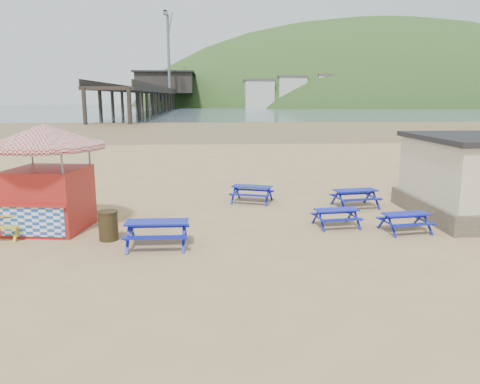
{
  "coord_description": "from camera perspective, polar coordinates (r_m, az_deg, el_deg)",
  "views": [
    {
      "loc": [
        -1.31,
        -16.01,
        4.58
      ],
      "look_at": [
        -0.07,
        1.5,
        1.0
      ],
      "focal_mm": 35.0,
      "sensor_mm": 36.0,
      "label": 1
    }
  ],
  "objects": [
    {
      "name": "headland_town",
      "position": [
        262.51,
        16.49,
        7.9
      ],
      "size": [
        264.0,
        144.0,
        108.0
      ],
      "color": "#2D4C1E",
      "rests_on": "ground"
    },
    {
      "name": "picnic_table_blue_b",
      "position": [
        20.64,
        1.49,
        -0.26
      ],
      "size": [
        2.11,
        1.9,
        0.73
      ],
      "rotation": [
        0.0,
        0.0,
        -0.33
      ],
      "color": "#0A0896",
      "rests_on": "ground"
    },
    {
      "name": "ice_cream_kiosk",
      "position": [
        17.35,
        -22.54,
        3.17
      ],
      "size": [
        4.72,
        4.72,
        3.69
      ],
      "rotation": [
        0.0,
        0.0,
        -0.16
      ],
      "color": "#A31E1A",
      "rests_on": "ground"
    },
    {
      "name": "pier",
      "position": [
        194.96,
        -9.13,
        11.65
      ],
      "size": [
        24.0,
        220.0,
        39.29
      ],
      "color": "black",
      "rests_on": "ground"
    },
    {
      "name": "sea",
      "position": [
        186.08,
        -3.68,
        10.1
      ],
      "size": [
        400.0,
        400.0,
        0.0
      ],
      "primitive_type": "plane",
      "color": "#495B68",
      "rests_on": "ground"
    },
    {
      "name": "ground",
      "position": [
        16.71,
        0.61,
        -4.39
      ],
      "size": [
        400.0,
        400.0,
        0.0
      ],
      "primitive_type": "plane",
      "color": "tan",
      "rests_on": "ground"
    },
    {
      "name": "picnic_table_blue_f",
      "position": [
        17.13,
        11.65,
        -3.11
      ],
      "size": [
        1.68,
        1.42,
        0.65
      ],
      "rotation": [
        0.0,
        0.0,
        0.12
      ],
      "color": "#0A0896",
      "rests_on": "ground"
    },
    {
      "name": "picnic_table_blue_c",
      "position": [
        20.34,
        13.87,
        -0.75
      ],
      "size": [
        1.97,
        1.68,
        0.75
      ],
      "rotation": [
        0.0,
        0.0,
        0.15
      ],
      "color": "#0A0896",
      "rests_on": "ground"
    },
    {
      "name": "picnic_table_blue_e",
      "position": [
        17.13,
        19.48,
        -3.52
      ],
      "size": [
        1.73,
        1.47,
        0.66
      ],
      "rotation": [
        0.0,
        0.0,
        0.14
      ],
      "color": "#0A0896",
      "rests_on": "ground"
    },
    {
      "name": "picnic_table_blue_d",
      "position": [
        14.81,
        -10.05,
        -5.04
      ],
      "size": [
        1.94,
        1.57,
        0.81
      ],
      "rotation": [
        0.0,
        0.0,
        -0.01
      ],
      "color": "#0A0896",
      "rests_on": "ground"
    },
    {
      "name": "wet_sand",
      "position": [
        71.17,
        -3.0,
        7.83
      ],
      "size": [
        400.0,
        400.0,
        0.0
      ],
      "primitive_type": "plane",
      "color": "olive",
      "rests_on": "ground"
    },
    {
      "name": "litter_bin",
      "position": [
        15.78,
        -15.76,
        -3.93
      ],
      "size": [
        0.66,
        0.66,
        0.97
      ],
      "color": "#362B15",
      "rests_on": "ground"
    }
  ]
}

